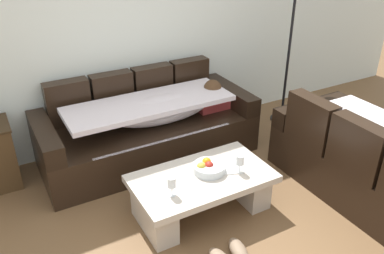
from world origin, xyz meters
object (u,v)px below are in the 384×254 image
object	(u,v)px
wine_glass_near_right	(240,161)
couch_along_wall	(150,128)
open_magazine	(226,168)
fruit_bowl	(208,167)
floor_lamp	(290,36)
couch_near_window	(381,168)
wine_glass_near_left	(172,183)
coffee_table	(202,189)

from	to	relation	value
wine_glass_near_right	couch_along_wall	bearing A→B (deg)	104.44
open_magazine	fruit_bowl	bearing A→B (deg)	-172.17
couch_along_wall	open_magazine	xyz separation A→B (m)	(0.24, -1.10, 0.05)
couch_along_wall	floor_lamp	xyz separation A→B (m)	(1.77, -0.07, 0.78)
couch_near_window	fruit_bowl	size ratio (longest dim) A/B	7.09
couch_near_window	floor_lamp	distance (m)	1.85
couch_near_window	open_magazine	size ratio (longest dim) A/B	7.09
wine_glass_near_left	wine_glass_near_right	world-z (taller)	same
open_magazine	floor_lamp	size ratio (longest dim) A/B	0.14
couch_near_window	open_magazine	xyz separation A→B (m)	(-1.25, 0.62, 0.05)
couch_along_wall	floor_lamp	bearing A→B (deg)	-2.14
wine_glass_near_right	floor_lamp	xyz separation A→B (m)	(1.46, 1.14, 0.62)
coffee_table	wine_glass_near_right	world-z (taller)	wine_glass_near_right
couch_near_window	fruit_bowl	bearing A→B (deg)	65.02
wine_glass_near_left	floor_lamp	bearing A→B (deg)	28.46
fruit_bowl	wine_glass_near_right	size ratio (longest dim) A/B	1.69
coffee_table	wine_glass_near_right	bearing A→B (deg)	-19.51
fruit_bowl	wine_glass_near_left	size ratio (longest dim) A/B	1.69
fruit_bowl	floor_lamp	bearing A→B (deg)	30.61
fruit_bowl	coffee_table	bearing A→B (deg)	-159.13
wine_glass_near_right	floor_lamp	size ratio (longest dim) A/B	0.09
wine_glass_near_left	wine_glass_near_right	size ratio (longest dim) A/B	1.00
fruit_bowl	open_magazine	distance (m)	0.17
couch_along_wall	open_magazine	distance (m)	1.13
couch_near_window	floor_lamp	world-z (taller)	floor_lamp
open_magazine	floor_lamp	xyz separation A→B (m)	(1.53, 1.04, 0.73)
couch_near_window	floor_lamp	size ratio (longest dim) A/B	1.02
coffee_table	wine_glass_near_left	world-z (taller)	wine_glass_near_left
wine_glass_near_left	wine_glass_near_right	distance (m)	0.65
open_magazine	wine_glass_near_left	bearing A→B (deg)	-149.42
fruit_bowl	wine_glass_near_right	distance (m)	0.28
couch_along_wall	wine_glass_near_right	xyz separation A→B (m)	(0.31, -1.21, 0.16)
coffee_table	wine_glass_near_right	xyz separation A→B (m)	(0.31, -0.11, 0.26)
coffee_table	couch_along_wall	bearing A→B (deg)	90.11
coffee_table	floor_lamp	bearing A→B (deg)	30.21
couch_near_window	coffee_table	size ratio (longest dim) A/B	1.65
wine_glass_near_right	open_magazine	world-z (taller)	wine_glass_near_right
coffee_table	floor_lamp	distance (m)	2.23
couch_along_wall	fruit_bowl	size ratio (longest dim) A/B	8.02
wine_glass_near_right	floor_lamp	distance (m)	1.96
floor_lamp	wine_glass_near_left	bearing A→B (deg)	-151.54
couch_along_wall	fruit_bowl	bearing A→B (deg)	-85.61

